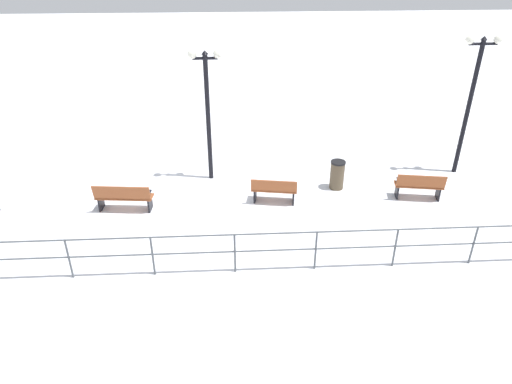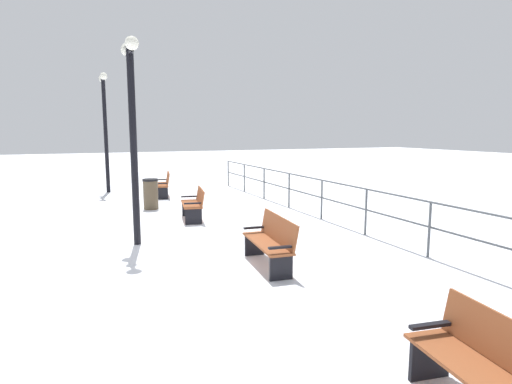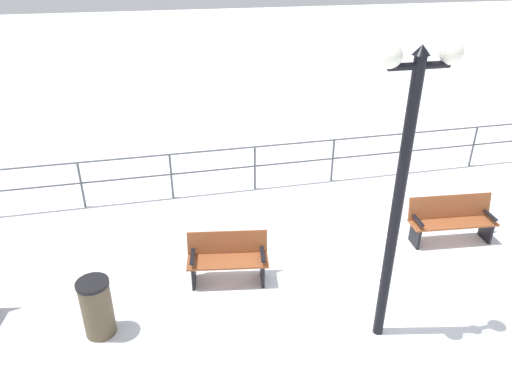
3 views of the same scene
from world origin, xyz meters
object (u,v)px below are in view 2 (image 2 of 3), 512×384
object	(u,v)px
bench_nearest	(164,184)
bench_third	(271,240)
bench_fourth	(490,370)
trash_bin	(151,194)
lamppost_middle	(132,113)
bench_second	(194,204)
lamppost_near	(105,116)

from	to	relation	value
bench_nearest	bench_third	bearing A→B (deg)	100.90
bench_nearest	bench_third	size ratio (longest dim) A/B	0.88
bench_fourth	trash_bin	world-z (taller)	trash_bin
bench_nearest	lamppost_middle	size ratio (longest dim) A/B	0.35
bench_third	bench_nearest	bearing A→B (deg)	-82.99
bench_fourth	bench_third	bearing A→B (deg)	-82.72
trash_bin	bench_fourth	bearing A→B (deg)	95.20
bench_second	trash_bin	distance (m)	2.27
bench_nearest	bench_fourth	bearing A→B (deg)	100.22
bench_nearest	bench_third	world-z (taller)	bench_third
bench_nearest	lamppost_middle	xyz separation A→B (m)	(1.83, 6.46, 2.34)
lamppost_near	trash_bin	xyz separation A→B (m)	(-0.96, 4.36, -2.50)
bench_second	bench_fourth	bearing A→B (deg)	100.84
bench_nearest	trash_bin	size ratio (longest dim) A/B	1.59
trash_bin	bench_third	bearing A→B (deg)	99.22
bench_nearest	lamppost_middle	distance (m)	7.11
bench_nearest	trash_bin	xyz separation A→B (m)	(0.87, 2.37, 0.00)
bench_second	lamppost_middle	bearing A→B (deg)	57.57
bench_fourth	lamppost_middle	xyz separation A→B (m)	(1.97, -6.99, 2.35)
bench_fourth	trash_bin	distance (m)	11.12
lamppost_near	bench_nearest	bearing A→B (deg)	132.60
bench_second	lamppost_near	bearing A→B (deg)	-64.85
bench_third	bench_fourth	distance (m)	4.49
bench_third	bench_fourth	size ratio (longest dim) A/B	1.09
lamppost_near	bench_fourth	bearing A→B (deg)	97.26
bench_second	lamppost_near	distance (m)	7.18
bench_third	lamppost_near	size ratio (longest dim) A/B	0.38
lamppost_near	bench_third	bearing A→B (deg)	100.49
bench_third	bench_second	bearing A→B (deg)	-81.20
lamppost_near	lamppost_middle	distance (m)	8.45
bench_fourth	trash_bin	size ratio (longest dim) A/B	1.67
bench_nearest	bench_fourth	world-z (taller)	bench_nearest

